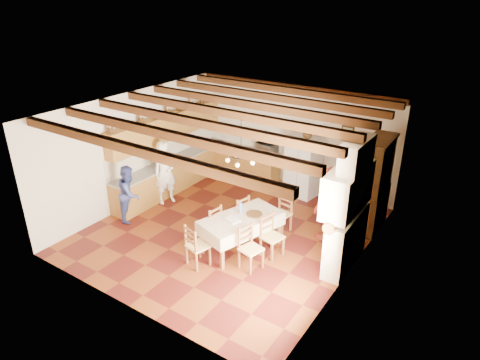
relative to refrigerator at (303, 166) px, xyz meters
name	(u,v)px	position (x,y,z in m)	size (l,w,h in m)	color
floor	(230,231)	(-0.55, -2.79, -0.85)	(6.00, 6.50, 0.02)	#4A1410
ceiling	(228,109)	(-0.55, -2.79, 2.17)	(6.00, 6.50, 0.02)	white
wall_back	(295,136)	(-0.55, 0.47, 0.66)	(6.00, 0.02, 3.00)	beige
wall_front	(119,237)	(-0.55, -6.05, 0.66)	(6.00, 0.02, 3.00)	beige
wall_left	(136,148)	(-3.56, -2.79, 0.66)	(0.02, 6.50, 3.00)	beige
wall_right	(357,208)	(2.46, -2.79, 0.66)	(0.02, 6.50, 3.00)	beige
ceiling_beams	(228,113)	(-0.55, -2.79, 2.07)	(6.00, 6.30, 0.16)	#3C270D
lower_cabinets_left	(174,175)	(-3.25, -1.74, -0.41)	(0.60, 4.30, 0.86)	brown
lower_cabinets_back	(243,162)	(-2.10, 0.16, -0.41)	(2.30, 0.60, 0.86)	brown
countertop_left	(173,160)	(-3.25, -1.74, 0.04)	(0.62, 4.30, 0.04)	gray
countertop_back	(243,149)	(-2.10, 0.16, 0.04)	(2.34, 0.62, 0.04)	gray
backsplash_left	(165,148)	(-3.54, -1.74, 0.36)	(0.03, 4.30, 0.60)	#F0E7CF
backsplash_back	(249,136)	(-2.10, 0.45, 0.36)	(2.30, 0.03, 0.60)	#F0E7CF
upper_cabinets	(167,127)	(-3.38, -1.74, 1.01)	(0.35, 4.20, 0.70)	brown
fireplace	(346,205)	(2.17, -2.59, 0.56)	(0.56, 1.60, 2.80)	beige
wall_picture	(347,134)	(1.00, 0.44, 1.01)	(0.34, 0.03, 0.42)	black
refrigerator	(303,166)	(0.00, 0.00, 0.00)	(0.84, 0.69, 1.69)	silver
hutch	(375,185)	(2.20, -0.74, 0.30)	(0.53, 1.26, 2.29)	#3B2612
dining_table	(241,220)	(0.10, -3.26, -0.14)	(1.42, 2.00, 0.79)	beige
chandelier	(241,155)	(0.10, -3.26, 1.41)	(0.47, 0.47, 0.03)	black
chair_left_near	(210,224)	(-0.61, -3.46, -0.36)	(0.42, 0.40, 0.96)	brown
chair_left_far	(238,213)	(-0.37, -2.69, -0.36)	(0.42, 0.40, 0.96)	brown
chair_right_near	(251,248)	(0.69, -3.78, -0.36)	(0.42, 0.40, 0.96)	brown
chair_right_far	(272,236)	(0.82, -3.13, -0.36)	(0.42, 0.40, 0.96)	brown
chair_end_near	(198,245)	(-0.30, -4.30, -0.36)	(0.42, 0.40, 0.96)	brown
chair_end_far	(281,213)	(0.48, -2.12, -0.36)	(0.42, 0.40, 0.96)	brown
person_man	(165,172)	(-2.84, -2.50, 0.03)	(0.63, 0.42, 1.74)	white
person_woman_blue	(130,193)	(-2.93, -3.70, -0.12)	(0.70, 0.55, 1.45)	#364387
person_woman_red	(330,204)	(1.54, -1.79, 0.06)	(1.05, 0.44, 1.80)	#AA3925
microwave	(267,148)	(-1.28, 0.16, 0.22)	(0.59, 0.40, 0.33)	silver
fridge_vase	(307,133)	(0.05, 0.00, 0.98)	(0.26, 0.26, 0.28)	#3B2612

